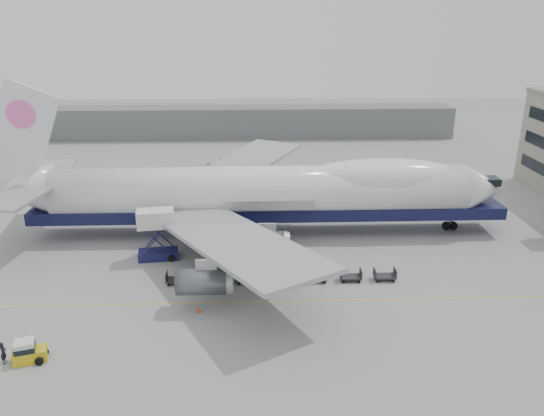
{
  "coord_description": "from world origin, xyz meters",
  "views": [
    {
      "loc": [
        -0.94,
        -52.21,
        26.78
      ],
      "look_at": [
        1.2,
        6.0,
        5.54
      ],
      "focal_mm": 35.0,
      "sensor_mm": 36.0,
      "label": 1
    }
  ],
  "objects_px": {
    "airliner": "(266,191)",
    "catering_truck": "(157,231)",
    "ground_worker": "(3,353)",
    "baggage_tug": "(28,352)"
  },
  "relations": [
    {
      "from": "catering_truck",
      "to": "baggage_tug",
      "type": "relative_size",
      "value": 2.06
    },
    {
      "from": "airliner",
      "to": "baggage_tug",
      "type": "distance_m",
      "value": 33.94
    },
    {
      "from": "airliner",
      "to": "catering_truck",
      "type": "relative_size",
      "value": 11.18
    },
    {
      "from": "airliner",
      "to": "catering_truck",
      "type": "bearing_deg",
      "value": -149.69
    },
    {
      "from": "baggage_tug",
      "to": "ground_worker",
      "type": "xyz_separation_m",
      "value": [
        -1.89,
        -0.17,
        0.11
      ]
    },
    {
      "from": "airliner",
      "to": "catering_truck",
      "type": "distance_m",
      "value": 14.99
    },
    {
      "from": "catering_truck",
      "to": "baggage_tug",
      "type": "bearing_deg",
      "value": -118.81
    },
    {
      "from": "catering_truck",
      "to": "ground_worker",
      "type": "height_order",
      "value": "catering_truck"
    },
    {
      "from": "ground_worker",
      "to": "catering_truck",
      "type": "bearing_deg",
      "value": -32.2
    },
    {
      "from": "baggage_tug",
      "to": "ground_worker",
      "type": "bearing_deg",
      "value": 168.4
    }
  ]
}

